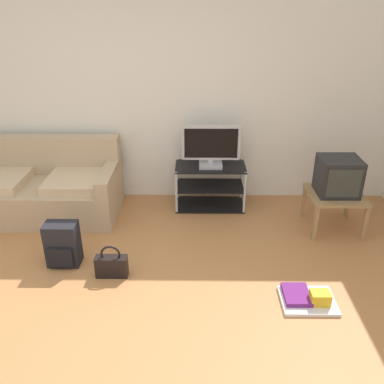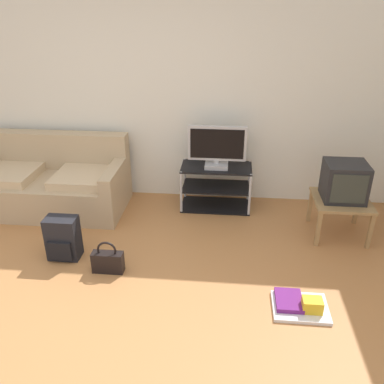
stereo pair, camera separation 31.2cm
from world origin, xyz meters
name	(u,v)px [view 1 (the left image)]	position (x,y,z in m)	size (l,w,h in m)	color
ground_plane	(119,332)	(0.00, 0.00, -0.01)	(9.00, 9.80, 0.02)	#B27542
wall_back	(146,89)	(0.00, 2.45, 1.35)	(9.00, 0.10, 2.70)	silver
couch	(42,188)	(-1.21, 1.93, 0.31)	(1.78, 0.89, 0.85)	tan
tv_stand	(210,186)	(0.76, 2.11, 0.26)	(0.83, 0.43, 0.53)	black
flat_tv	(211,147)	(0.76, 2.09, 0.77)	(0.67, 0.22, 0.50)	#B2B2B7
side_table	(335,198)	(2.10, 1.59, 0.36)	(0.57, 0.57, 0.42)	#9E7A4C
crt_tv	(338,176)	(2.10, 1.61, 0.62)	(0.42, 0.39, 0.40)	#232326
backpack	(63,244)	(-0.67, 0.89, 0.21)	(0.30, 0.27, 0.43)	black
handbag	(112,265)	(-0.18, 0.70, 0.11)	(0.29, 0.11, 0.32)	black
floor_tray	(307,298)	(1.54, 0.35, 0.04)	(0.45, 0.36, 0.14)	silver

